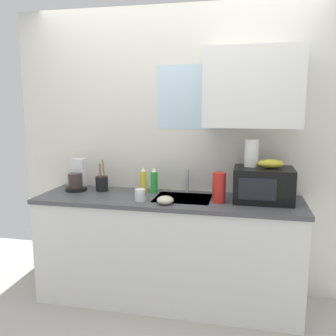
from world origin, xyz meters
name	(u,v)px	position (x,y,z in m)	size (l,w,h in m)	color
kitchen_wall_assembly	(188,141)	(0.11, 0.31, 1.34)	(2.96, 0.42, 2.50)	silver
counter_unit	(168,248)	(0.00, 0.00, 0.46)	(2.19, 0.63, 0.90)	white
sink_faucet	(187,181)	(0.12, 0.24, 1.00)	(0.03, 0.03, 0.20)	#B2B5BA
microwave	(263,185)	(0.76, 0.05, 1.04)	(0.46, 0.35, 0.27)	black
banana_bunch	(271,164)	(0.81, 0.05, 1.20)	(0.20, 0.11, 0.07)	gold
paper_towel_roll	(251,153)	(0.66, 0.10, 1.28)	(0.11, 0.11, 0.22)	white
coffee_maker	(77,179)	(-0.86, 0.11, 1.00)	(0.19, 0.21, 0.28)	black
dish_soap_bottle_green	(154,181)	(-0.16, 0.16, 1.00)	(0.06, 0.06, 0.22)	green
dish_soap_bottle_yellow	(143,180)	(-0.26, 0.16, 1.00)	(0.06, 0.06, 0.22)	yellow
cereal_canister	(219,187)	(0.42, -0.05, 1.02)	(0.10, 0.10, 0.24)	red
mug_white	(140,195)	(-0.20, -0.14, 0.95)	(0.08, 0.08, 0.10)	white
utensil_crock	(102,183)	(-0.63, 0.12, 0.97)	(0.11, 0.11, 0.28)	black
small_bowl	(165,200)	(0.02, -0.20, 0.93)	(0.13, 0.13, 0.07)	beige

